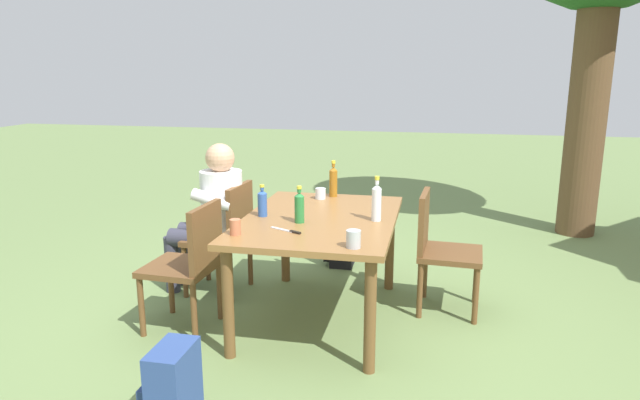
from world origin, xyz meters
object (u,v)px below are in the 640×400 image
table_knife (288,231)px  chair_near_right (190,260)px  chair_far_left (439,245)px  cup_glass (321,194)px  bottle_amber (333,181)px  bottle_blue (262,203)px  dining_table (320,230)px  backpack_by_near_side (342,240)px  bottle_green (299,207)px  backpack_by_far_side (172,388)px  bottle_clear (377,202)px  cup_terracotta (235,227)px  cup_steel (353,239)px  chair_near_left (227,232)px  person_in_white_shirt (213,211)px

table_knife → chair_near_right: bearing=-93.4°
chair_far_left → cup_glass: size_ratio=10.31×
bottle_amber → bottle_blue: bearing=-27.6°
dining_table → backpack_by_near_side: dining_table is taller
bottle_green → backpack_by_far_side: (1.19, -0.35, -0.64)m
bottle_clear → cup_terracotta: 0.95m
chair_near_right → cup_terracotta: size_ratio=9.03×
cup_terracotta → backpack_by_near_side: cup_terracotta is taller
chair_near_right → cup_steel: (0.28, 1.13, 0.30)m
cup_terracotta → chair_near_left: bearing=-155.0°
bottle_clear → chair_near_right: bearing=-74.8°
dining_table → bottle_amber: size_ratio=5.10×
cup_steel → table_knife: cup_steel is taller
bottle_blue → backpack_by_far_side: (1.30, -0.07, -0.63)m
backpack_by_near_side → bottle_clear: bearing=20.2°
chair_near_right → bottle_green: size_ratio=3.55×
cup_glass → table_knife: (0.91, -0.02, -0.04)m
chair_near_right → bottle_green: bearing=103.9°
dining_table → bottle_clear: bearing=88.3°
dining_table → cup_steel: (0.61, 0.32, 0.14)m
bottle_green → cup_glass: 0.70m
cup_terracotta → table_knife: (-0.13, 0.29, -0.04)m
chair_near_right → backpack_by_near_side: size_ratio=1.86×
cup_glass → person_in_white_shirt: bearing=-75.7°
cup_steel → backpack_by_near_side: cup_steel is taller
person_in_white_shirt → cup_glass: (-0.21, 0.81, 0.13)m
backpack_by_far_side → chair_near_right: bearing=-161.0°
person_in_white_shirt → dining_table: bearing=70.3°
person_in_white_shirt → bottle_amber: (-0.31, 0.89, 0.21)m
bottle_amber → bottle_clear: bearing=32.2°
cup_glass → backpack_by_far_side: (1.89, -0.35, -0.58)m
bottle_green → chair_near_left: bearing=-124.5°
backpack_by_near_side → backpack_by_far_side: bearing=-9.6°
person_in_white_shirt → bottle_amber: 0.97m
chair_near_right → person_in_white_shirt: 0.69m
bottle_blue → cup_glass: size_ratio=2.61×
chair_near_left → bottle_amber: bearing=112.1°
cup_steel → backpack_by_near_side: 1.87m
chair_near_right → backpack_by_near_side: chair_near_right is taller
person_in_white_shirt → cup_steel: 1.56m
cup_glass → bottle_amber: bearing=142.5°
dining_table → bottle_clear: 0.44m
chair_near_left → cup_steel: chair_near_left is taller
dining_table → backpack_by_far_side: bearing=-18.7°
bottle_clear → chair_near_left: bearing=-105.7°
table_knife → backpack_by_far_side: table_knife is taller
table_knife → person_in_white_shirt: bearing=-131.6°
dining_table → bottle_green: 0.27m
chair_near_right → bottle_amber: 1.30m
chair_near_right → table_knife: chair_near_right is taller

